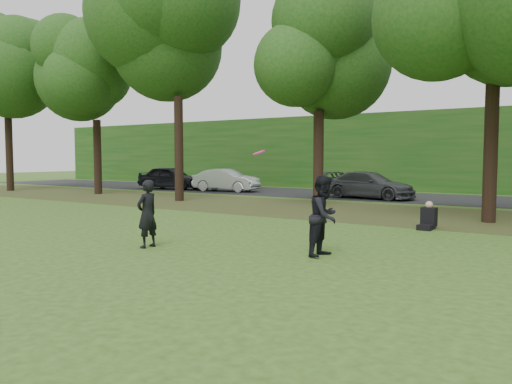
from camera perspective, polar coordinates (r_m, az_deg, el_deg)
ground at (r=8.83m, az=-16.31°, el=-10.20°), size 120.00×120.00×0.00m
leaf_litter at (r=19.76m, az=13.76°, el=-2.32°), size 60.00×7.00×0.01m
street at (r=27.40m, az=19.38°, el=-0.69°), size 70.00×7.00×0.02m
far_hedge at (r=33.18m, az=21.99°, el=4.33°), size 70.00×3.00×5.00m
player_left at (r=12.07m, az=-12.33°, el=-2.45°), size 0.39×0.59×1.61m
player_right at (r=10.88m, az=7.81°, el=-2.74°), size 0.70×0.88×1.75m
parked_cars at (r=26.20m, az=16.26°, el=0.74°), size 36.85×3.72×1.53m
frisbee at (r=10.84m, az=0.32°, el=4.53°), size 0.34×0.34×0.14m
seated_person at (r=15.77m, az=19.07°, el=-2.89°), size 0.44×0.75×0.83m
tree_line at (r=20.51m, az=13.13°, el=20.04°), size 55.30×7.90×12.31m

